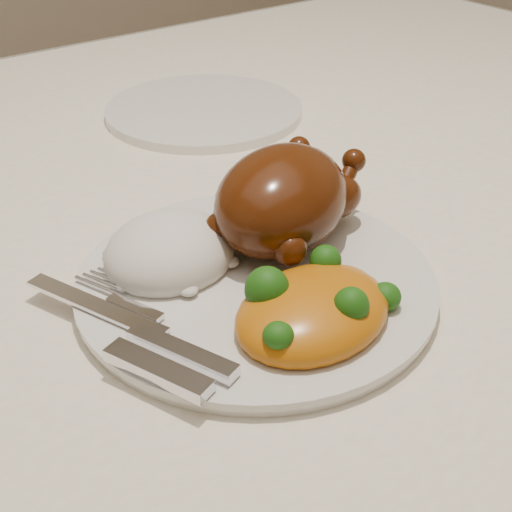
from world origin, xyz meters
TOP-DOWN VIEW (x-y plane):
  - dining_table at (0.00, 0.00)m, footprint 1.60×0.90m
  - tablecloth at (0.00, 0.00)m, footprint 1.73×1.03m
  - dinner_plate at (-0.04, -0.20)m, footprint 0.33×0.33m
  - side_plate at (0.13, 0.14)m, footprint 0.26×0.26m
  - roast_chicken at (0.01, -0.17)m, footprint 0.18×0.14m
  - rice_mound at (-0.09, -0.14)m, footprint 0.13×0.12m
  - mac_and_cheese at (-0.04, -0.26)m, footprint 0.14×0.11m
  - cutlery at (-0.15, -0.22)m, footprint 0.07×0.19m

SIDE VIEW (x-z plane):
  - dining_table at x=0.00m, z-range 0.29..1.05m
  - tablecloth at x=0.00m, z-range 0.65..0.83m
  - side_plate at x=0.13m, z-range 0.77..0.78m
  - dinner_plate at x=-0.04m, z-range 0.77..0.78m
  - cutlery at x=-0.15m, z-range 0.78..0.79m
  - rice_mound at x=-0.09m, z-range 0.76..0.82m
  - mac_and_cheese at x=-0.04m, z-range 0.76..0.82m
  - roast_chicken at x=0.01m, z-range 0.78..0.86m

